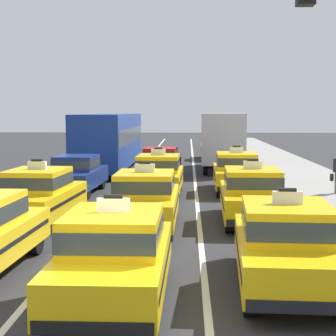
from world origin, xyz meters
TOP-DOWN VIEW (x-y plane):
  - ground_plane at (0.00, 0.00)m, footprint 160.00×160.00m
  - lane_stripe_left_center at (-1.60, 20.00)m, footprint 0.14×80.00m
  - lane_stripe_center_right at (1.60, 20.00)m, footprint 0.14×80.00m
  - sidewalk_curb at (7.20, 15.00)m, footprint 4.00×90.00m
  - taxi_left_second at (-3.24, 8.20)m, footprint 2.09×4.66m
  - sedan_left_third at (-3.33, 14.36)m, footprint 1.99×4.39m
  - bus_left_fourth at (-3.24, 23.60)m, footprint 2.66×11.23m
  - taxi_center_nearest at (-0.02, 1.22)m, footprint 1.86×4.58m
  - taxi_center_second at (0.03, 7.50)m, footprint 1.87×4.58m
  - taxi_center_third at (0.08, 13.72)m, footprint 1.93×4.60m
  - sedan_center_fourth at (-0.11, 19.42)m, footprint 2.00×4.39m
  - taxi_right_nearest at (3.13, 2.16)m, footprint 2.05×4.65m
  - taxi_right_second at (3.20, 8.52)m, footprint 1.94×4.61m
  - taxi_right_third at (3.27, 15.00)m, footprint 1.91×4.60m
  - box_truck_right_fourth at (3.25, 23.55)m, footprint 2.56×7.06m
  - taxi_right_fifth at (3.06, 31.06)m, footprint 1.88×4.59m

SIDE VIEW (x-z plane):
  - ground_plane at x=0.00m, z-range 0.00..0.00m
  - lane_stripe_left_center at x=-1.60m, z-range 0.00..0.01m
  - lane_stripe_center_right at x=1.60m, z-range 0.00..0.01m
  - sidewalk_curb at x=7.20m, z-range 0.00..0.15m
  - sedan_left_third at x=-3.33m, z-range 0.06..1.64m
  - sedan_center_fourth at x=-0.11m, z-range 0.06..1.64m
  - taxi_left_second at x=-3.24m, z-range -0.10..1.86m
  - taxi_center_nearest at x=-0.02m, z-range -0.10..1.86m
  - taxi_center_second at x=0.03m, z-range -0.10..1.86m
  - taxi_center_third at x=0.08m, z-range -0.10..1.86m
  - taxi_right_nearest at x=3.13m, z-range -0.10..1.86m
  - taxi_right_second at x=3.20m, z-range -0.10..1.86m
  - taxi_right_third at x=3.27m, z-range -0.10..1.86m
  - taxi_right_fifth at x=3.06m, z-range -0.10..1.86m
  - box_truck_right_fourth at x=3.25m, z-range 0.14..3.41m
  - bus_left_fourth at x=-3.24m, z-range 0.21..3.43m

